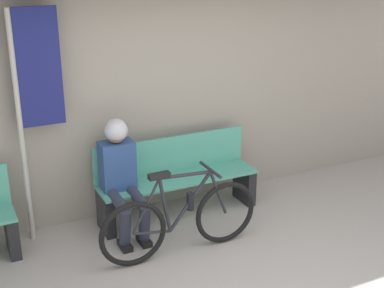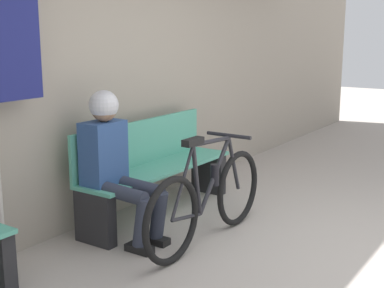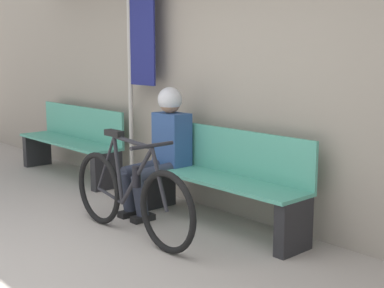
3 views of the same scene
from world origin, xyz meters
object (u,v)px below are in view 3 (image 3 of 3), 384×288
park_bench_far (72,143)px  banner_pole (138,54)px  park_bench_near (222,181)px  person_seated (163,142)px  bicycle (130,195)px

park_bench_far → banner_pole: size_ratio=0.79×
park_bench_near → person_seated: bearing=-169.5°
park_bench_near → person_seated: (-0.66, -0.12, 0.28)m
person_seated → banner_pole: size_ratio=0.52×
person_seated → bicycle: bearing=-60.8°
banner_pole → bicycle: bearing=-39.5°
park_bench_far → banner_pole: bearing=6.4°
bicycle → person_seated: person_seated is taller
person_seated → park_bench_far: person_seated is taller
bicycle → banner_pole: 1.81m
person_seated → park_bench_far: size_ratio=0.66×
bicycle → park_bench_far: bearing=161.5°
park_bench_near → person_seated: person_seated is taller
banner_pole → park_bench_near: bearing=-5.5°
park_bench_near → bicycle: bearing=-111.6°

